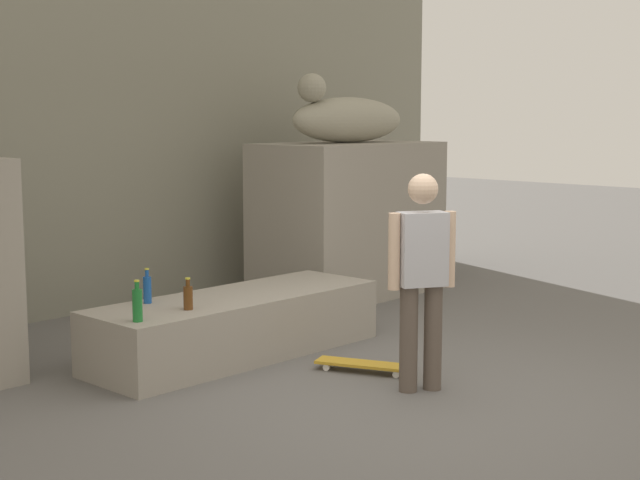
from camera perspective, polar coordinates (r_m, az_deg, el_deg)
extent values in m
plane|color=#605E5B|center=(7.17, 4.60, -9.49)|extent=(40.00, 40.00, 0.00)
cube|color=gray|center=(10.35, -15.77, 10.97)|extent=(11.79, 0.60, 5.51)
cube|color=gray|center=(10.94, 1.71, 1.28)|extent=(2.16, 1.24, 1.77)
ellipsoid|color=#9E9984|center=(10.87, 1.74, 7.30)|extent=(1.65, 0.72, 0.52)
sphere|color=#9E9984|center=(10.51, -0.50, 9.22)|extent=(0.32, 0.32, 0.32)
cube|color=gray|center=(8.29, -5.10, -5.18)|extent=(2.75, 0.90, 0.54)
cylinder|color=brown|center=(7.22, 5.40, -6.00)|extent=(0.14, 0.14, 0.82)
cylinder|color=brown|center=(7.29, 6.87, -5.88)|extent=(0.14, 0.14, 0.82)
cube|color=silver|center=(7.12, 6.22, -0.55)|extent=(0.41, 0.35, 0.56)
sphere|color=beige|center=(7.07, 6.27, 3.10)|extent=(0.23, 0.23, 0.23)
cylinder|color=beige|center=(7.04, 4.52, -0.70)|extent=(0.09, 0.09, 0.58)
cylinder|color=beige|center=(7.21, 7.87, -0.55)|extent=(0.09, 0.09, 0.58)
cube|color=gold|center=(7.80, 2.66, -7.53)|extent=(0.49, 0.82, 0.02)
cylinder|color=white|center=(7.79, 4.94, -7.87)|extent=(0.05, 0.06, 0.06)
cylinder|color=white|center=(7.66, 4.65, -8.14)|extent=(0.05, 0.06, 0.06)
cylinder|color=white|center=(7.97, 0.75, -7.48)|extent=(0.05, 0.06, 0.06)
cylinder|color=white|center=(7.84, 0.39, -7.74)|extent=(0.05, 0.06, 0.06)
cylinder|color=#593314|center=(7.67, -8.01, -3.51)|extent=(0.08, 0.08, 0.19)
cylinder|color=#593314|center=(7.65, -8.03, -2.59)|extent=(0.03, 0.03, 0.06)
cylinder|color=yellow|center=(7.64, -8.03, -2.32)|extent=(0.04, 0.04, 0.01)
cylinder|color=#1E722D|center=(7.29, -11.03, -3.92)|extent=(0.08, 0.08, 0.25)
cylinder|color=#1E722D|center=(7.26, -11.06, -2.73)|extent=(0.03, 0.03, 0.06)
cylinder|color=yellow|center=(7.26, -11.06, -2.45)|extent=(0.04, 0.04, 0.01)
cylinder|color=#194C99|center=(7.97, -10.44, -3.00)|extent=(0.07, 0.07, 0.22)
cylinder|color=#194C99|center=(7.95, -10.46, -2.00)|extent=(0.03, 0.03, 0.06)
cylinder|color=yellow|center=(7.94, -10.47, -1.74)|extent=(0.04, 0.04, 0.01)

